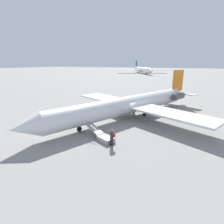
% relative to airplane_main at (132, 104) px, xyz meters
% --- Properties ---
extents(ground_plane, '(600.00, 600.00, 0.00)m').
position_rel_airplane_main_xyz_m(ground_plane, '(0.87, -0.36, -1.99)').
color(ground_plane, gray).
extents(airplane_main, '(30.20, 23.74, 6.66)m').
position_rel_airplane_main_xyz_m(airplane_main, '(0.00, 0.00, 0.00)').
color(airplane_main, silver).
rests_on(airplane_main, ground).
extents(airplane_far_center, '(47.57, 37.91, 10.21)m').
position_rel_airplane_main_xyz_m(airplane_far_center, '(-116.61, -33.94, 1.05)').
color(airplane_far_center, white).
rests_on(airplane_far_center, ground).
extents(boarding_stairs, '(2.47, 4.10, 1.67)m').
position_rel_airplane_main_xyz_m(boarding_stairs, '(9.43, 0.20, -1.62)').
color(boarding_stairs, '#99999E').
rests_on(boarding_stairs, ground).
extents(passenger, '(0.45, 0.57, 1.74)m').
position_rel_airplane_main_xyz_m(passenger, '(10.20, 1.61, -0.98)').
color(passenger, '#23232D').
rests_on(passenger, ground).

